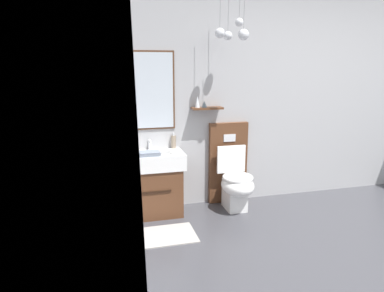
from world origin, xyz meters
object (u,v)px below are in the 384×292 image
Objects in this scene: toothbrush_cup at (126,146)px; soap_dispenser at (174,142)px; folded_hand_towel at (149,153)px; vanity_sink_left at (152,182)px; toilet at (233,177)px.

toothbrush_cup reaches higher than soap_dispenser.
soap_dispenser is 0.42m from folded_hand_towel.
toilet is at bearing -1.23° from vanity_sink_left.
toothbrush_cup reaches higher than vanity_sink_left.
vanity_sink_left is 0.51m from toothbrush_cup.
soap_dispenser is (0.28, 0.15, 0.42)m from vanity_sink_left.
toilet reaches higher than soap_dispenser.
toothbrush_cup is 0.55m from soap_dispenser.
vanity_sink_left is at bearing -151.74° from soap_dispenser.
vanity_sink_left is 3.94× the size of soap_dispenser.
toilet is 4.55× the size of folded_hand_towel.
toilet is at bearing -14.14° from soap_dispenser.
soap_dispenser is at bearing 28.26° from vanity_sink_left.
vanity_sink_left is at bearing 178.77° from toilet.
toothbrush_cup is (-1.23, 0.16, 0.41)m from toilet.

